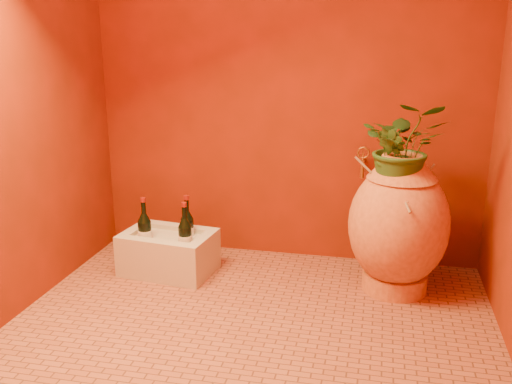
% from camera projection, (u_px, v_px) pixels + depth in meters
% --- Properties ---
extents(floor, '(2.50, 2.50, 0.00)m').
position_uv_depth(floor, '(252.00, 324.00, 2.96)').
color(floor, brown).
rests_on(floor, ground).
extents(wall_back, '(2.50, 0.02, 2.50)m').
position_uv_depth(wall_back, '(287.00, 66.00, 3.55)').
color(wall_back, '#5D1D05').
rests_on(wall_back, ground).
extents(wall_left, '(0.02, 2.00, 2.50)m').
position_uv_depth(wall_left, '(10.00, 76.00, 2.88)').
color(wall_left, '#5D1D05').
rests_on(wall_left, ground).
extents(amphora, '(0.74, 0.74, 0.81)m').
position_uv_depth(amphora, '(398.00, 224.00, 3.25)').
color(amphora, '#D17B3B').
rests_on(amphora, floor).
extents(stone_basin, '(0.59, 0.44, 0.26)m').
position_uv_depth(stone_basin, '(169.00, 253.00, 3.57)').
color(stone_basin, beige).
rests_on(stone_basin, floor).
extents(wine_bottle_a, '(0.08, 0.08, 0.35)m').
position_uv_depth(wine_bottle_a, '(185.00, 238.00, 3.44)').
color(wine_bottle_a, black).
rests_on(wine_bottle_a, stone_basin).
extents(wine_bottle_b, '(0.08, 0.08, 0.35)m').
position_uv_depth(wine_bottle_b, '(187.00, 230.00, 3.57)').
color(wine_bottle_b, black).
rests_on(wine_bottle_b, stone_basin).
extents(wine_bottle_c, '(0.09, 0.09, 0.35)m').
position_uv_depth(wine_bottle_c, '(145.00, 233.00, 3.52)').
color(wine_bottle_c, black).
rests_on(wine_bottle_c, stone_basin).
extents(wall_tap, '(0.08, 0.16, 0.18)m').
position_uv_depth(wall_tap, '(363.00, 160.00, 3.52)').
color(wall_tap, '#A87626').
rests_on(wall_tap, wall_back).
extents(plant_main, '(0.45, 0.39, 0.50)m').
position_uv_depth(plant_main, '(404.00, 146.00, 3.10)').
color(plant_main, '#244C1B').
rests_on(plant_main, amphora).
extents(plant_side, '(0.21, 0.23, 0.33)m').
position_uv_depth(plant_side, '(391.00, 157.00, 3.07)').
color(plant_side, '#244C1B').
rests_on(plant_side, amphora).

